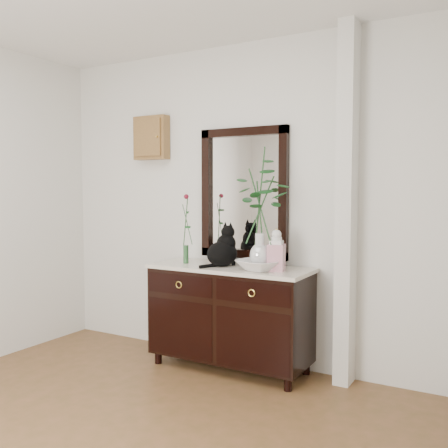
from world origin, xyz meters
The scene contains 10 objects.
wall_back centered at (0.00, 1.98, 1.35)m, with size 3.60×0.04×2.70m, color silver.
pilaster centered at (1.00, 1.90, 1.35)m, with size 0.12×0.20×2.70m, color silver.
sideboard centered at (0.10, 1.73, 0.47)m, with size 1.33×0.52×0.82m.
wall_mirror centered at (0.10, 1.97, 1.44)m, with size 0.80×0.06×1.10m.
key_cabinet centered at (-0.85, 1.94, 1.95)m, with size 0.35×0.10×0.40m, color brown.
cat centered at (0.04, 1.70, 1.02)m, with size 0.24×0.29×0.34m, color black, non-canonical shape.
lotus_bowl centered at (0.40, 1.66, 0.89)m, with size 0.33×0.33×0.08m, color white.
vase_branches centered at (0.40, 1.66, 1.34)m, with size 0.45×0.45×0.94m, color silver, non-canonical shape.
bud_vase_rose centered at (-0.31, 1.69, 1.15)m, with size 0.07×0.07×0.59m, color #2E5B32, non-canonical shape.
ginger_jar centered at (0.52, 1.69, 1.01)m, with size 0.12×0.12×0.33m, color white, non-canonical shape.
Camera 1 is at (2.04, -1.79, 1.47)m, focal length 40.00 mm.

